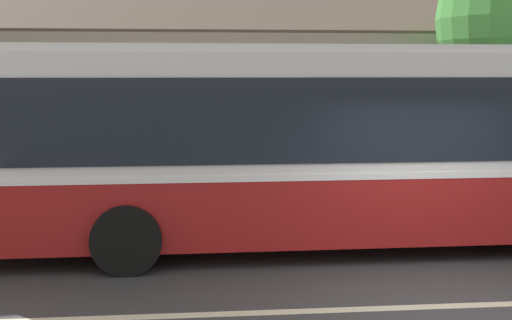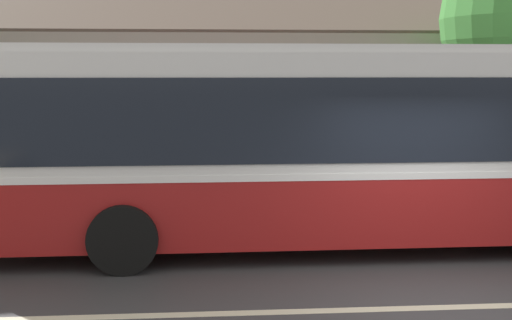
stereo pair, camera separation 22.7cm
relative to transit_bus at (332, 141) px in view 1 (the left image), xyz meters
The scene contains 6 objects.
ground_plane 3.51m from the transit_bus, 72.10° to the right, with size 300.00×300.00×0.00m, color #38383A.
sidewalk_far 3.64m from the transit_bus, 73.17° to the left, with size 60.00×3.00×0.15m, color #ADAAA3.
lane_divider_stripe 3.51m from the transit_bus, 72.10° to the right, with size 60.00×0.16×0.01m, color beige.
community_building 10.47m from the transit_bus, 92.29° to the left, with size 28.40×9.34×7.09m.
transit_bus is the anchor object (origin of this frame).
bench_down_street 3.20m from the transit_bus, 125.24° to the left, with size 1.80×0.51×0.94m.
Camera 1 is at (-3.14, -7.25, 2.85)m, focal length 45.00 mm.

